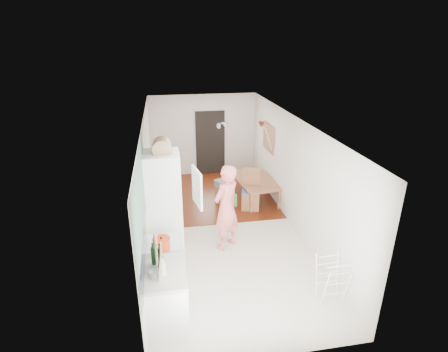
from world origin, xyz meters
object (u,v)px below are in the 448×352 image
object	(u,v)px
person	(226,200)
drying_rack	(332,280)
dining_table	(255,190)
dining_chair	(251,190)
stool	(224,195)

from	to	relation	value
person	drying_rack	distance (m)	2.44
person	dining_table	distance (m)	2.55
person	dining_table	xyz separation A→B (m)	(1.18, 2.11, -0.82)
dining_chair	dining_table	bearing A→B (deg)	78.45
person	dining_chair	size ratio (longest dim) A/B	2.07
dining_chair	person	bearing A→B (deg)	-104.53
stool	person	bearing A→B (deg)	-98.47
dining_table	dining_chair	world-z (taller)	dining_chair
dining_chair	drying_rack	size ratio (longest dim) A/B	1.31
person	stool	world-z (taller)	person
drying_rack	dining_table	bearing A→B (deg)	91.83
stool	dining_table	bearing A→B (deg)	4.43
dining_chair	stool	bearing A→B (deg)	158.87
stool	drying_rack	bearing A→B (deg)	-74.08
dining_table	drying_rack	world-z (taller)	drying_rack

